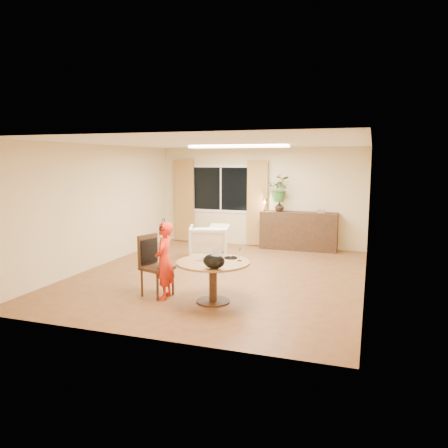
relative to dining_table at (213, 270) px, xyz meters
name	(u,v)px	position (x,y,z in m)	size (l,w,h in m)	color
floor	(220,275)	(-0.45, 1.62, -0.53)	(6.50, 6.50, 0.00)	brown
ceiling	(220,143)	(-0.45, 1.62, 2.07)	(6.50, 6.50, 0.00)	white
wall_back	(260,197)	(-0.45, 4.87, 0.77)	(5.50, 5.50, 0.00)	beige
wall_left	(99,206)	(-3.20, 1.62, 0.77)	(6.50, 6.50, 0.00)	beige
wall_right	(368,216)	(2.30, 1.62, 0.77)	(6.50, 6.50, 0.00)	beige
window	(221,189)	(-1.55, 4.85, 0.97)	(1.70, 0.03, 1.30)	white
curtain_left	(184,201)	(-2.60, 4.77, 0.62)	(0.55, 0.08, 2.25)	olive
curtain_right	(257,203)	(-0.50, 4.77, 0.62)	(0.55, 0.08, 2.25)	olive
ceiling_panel	(238,146)	(-0.45, 2.82, 2.04)	(2.20, 0.35, 0.05)	white
dining_table	(213,270)	(0.00, 0.00, 0.00)	(1.18, 1.18, 0.67)	brown
dining_chair	(157,266)	(-1.00, 0.01, -0.01)	(0.49, 0.45, 1.03)	black
child	(164,261)	(-0.83, -0.06, 0.11)	(0.31, 0.46, 1.27)	red
laptop	(209,253)	(-0.09, 0.05, 0.26)	(0.36, 0.24, 0.24)	#B7B7BC
tumbler	(222,255)	(0.06, 0.29, 0.19)	(0.07, 0.07, 0.10)	white
wine_glass	(240,254)	(0.39, 0.17, 0.25)	(0.07, 0.07, 0.21)	white
pot_lid	(231,257)	(0.20, 0.30, 0.16)	(0.22, 0.22, 0.04)	white
handbag	(214,261)	(0.17, -0.44, 0.26)	(0.34, 0.20, 0.23)	black
armchair	(208,242)	(-1.16, 2.86, -0.13)	(0.84, 0.87, 0.79)	#C3AE9B
throw	(218,225)	(-0.91, 2.84, 0.28)	(0.45, 0.55, 0.03)	beige
sideboard	(299,231)	(0.63, 4.63, -0.05)	(1.93, 0.47, 0.97)	black
vase	(279,207)	(0.12, 4.63, 0.56)	(0.24, 0.24, 0.25)	black
bouquet	(280,189)	(0.12, 4.63, 1.02)	(0.59, 0.51, 0.66)	#285C22
book_stack	(321,211)	(1.18, 4.63, 0.48)	(0.20, 0.15, 0.08)	brown
desk_lamp	(265,205)	(-0.25, 4.58, 0.61)	(0.14, 0.14, 0.34)	black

